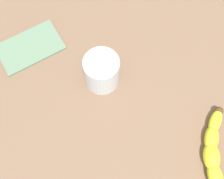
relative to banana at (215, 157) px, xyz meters
The scene contains 4 objects.
wooden_tabletop 22.65cm from the banana, 34.69° to the right, with size 120.00×120.00×3.00cm, color brown.
banana is the anchor object (origin of this frame).
smoothie_glass 31.25cm from the banana, 46.93° to the right, with size 8.20×8.20×8.93cm.
folded_napkin 51.36cm from the banana, 42.05° to the right, with size 15.86×9.79×0.60cm, color slate.
Camera 1 is at (5.32, 20.59, 71.48)cm, focal length 49.25 mm.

